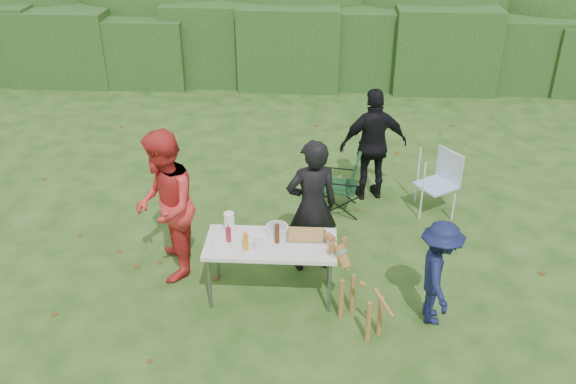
# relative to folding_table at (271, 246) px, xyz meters

# --- Properties ---
(ground) EXTENTS (80.00, 80.00, 0.00)m
(ground) POSITION_rel_folding_table_xyz_m (-0.21, -0.19, -0.69)
(ground) COLOR #1E4211
(hedge_row) EXTENTS (22.00, 1.40, 1.70)m
(hedge_row) POSITION_rel_folding_table_xyz_m (-0.21, 7.81, 0.16)
(hedge_row) COLOR #23471C
(hedge_row) RESTS_ON ground
(folding_table) EXTENTS (1.50, 0.70, 0.74)m
(folding_table) POSITION_rel_folding_table_xyz_m (0.00, 0.00, 0.00)
(folding_table) COLOR silver
(folding_table) RESTS_ON ground
(person_cook) EXTENTS (0.73, 0.58, 1.76)m
(person_cook) POSITION_rel_folding_table_xyz_m (0.45, 0.60, 0.19)
(person_cook) COLOR black
(person_cook) RESTS_ON ground
(person_red_jacket) EXTENTS (0.89, 1.05, 1.90)m
(person_red_jacket) POSITION_rel_folding_table_xyz_m (-1.29, 0.38, 0.26)
(person_red_jacket) COLOR red
(person_red_jacket) RESTS_ON ground
(person_black_puffy) EXTENTS (1.08, 0.64, 1.73)m
(person_black_puffy) POSITION_rel_folding_table_xyz_m (1.32, 2.48, 0.18)
(person_black_puffy) COLOR black
(person_black_puffy) RESTS_ON ground
(child) EXTENTS (0.48, 0.82, 1.25)m
(child) POSITION_rel_folding_table_xyz_m (1.85, -0.33, -0.06)
(child) COLOR #121840
(child) RESTS_ON ground
(dog) EXTENTS (0.86, 0.96, 0.88)m
(dog) POSITION_rel_folding_table_xyz_m (1.02, -0.50, -0.25)
(dog) COLOR olive
(dog) RESTS_ON ground
(camping_chair) EXTENTS (0.64, 0.64, 0.89)m
(camping_chair) POSITION_rel_folding_table_xyz_m (0.83, 2.04, -0.24)
(camping_chair) COLOR #14391B
(camping_chair) RESTS_ON ground
(lawn_chair) EXTENTS (0.76, 0.76, 0.92)m
(lawn_chair) POSITION_rel_folding_table_xyz_m (2.22, 2.10, -0.22)
(lawn_chair) COLOR #4096DB
(lawn_chair) RESTS_ON ground
(food_tray) EXTENTS (0.45, 0.30, 0.02)m
(food_tray) POSITION_rel_folding_table_xyz_m (0.40, 0.13, 0.06)
(food_tray) COLOR #B7B7BA
(food_tray) RESTS_ON folding_table
(focaccia_bread) EXTENTS (0.40, 0.26, 0.04)m
(focaccia_bread) POSITION_rel_folding_table_xyz_m (0.40, 0.13, 0.09)
(focaccia_bread) COLOR #B78B46
(focaccia_bread) RESTS_ON food_tray
(mustard_bottle) EXTENTS (0.06, 0.06, 0.20)m
(mustard_bottle) POSITION_rel_folding_table_xyz_m (-0.27, -0.15, 0.15)
(mustard_bottle) COLOR orange
(mustard_bottle) RESTS_ON folding_table
(ketchup_bottle) EXTENTS (0.06, 0.06, 0.22)m
(ketchup_bottle) POSITION_rel_folding_table_xyz_m (-0.47, -0.07, 0.16)
(ketchup_bottle) COLOR maroon
(ketchup_bottle) RESTS_ON folding_table
(beer_bottle) EXTENTS (0.06, 0.06, 0.24)m
(beer_bottle) POSITION_rel_folding_table_xyz_m (0.07, 0.01, 0.17)
(beer_bottle) COLOR #47230F
(beer_bottle) RESTS_ON folding_table
(paper_towel_roll) EXTENTS (0.12, 0.12, 0.26)m
(paper_towel_roll) POSITION_rel_folding_table_xyz_m (-0.50, 0.19, 0.18)
(paper_towel_roll) COLOR white
(paper_towel_roll) RESTS_ON folding_table
(cup_stack) EXTENTS (0.08, 0.08, 0.18)m
(cup_stack) POSITION_rel_folding_table_xyz_m (-0.13, -0.16, 0.14)
(cup_stack) COLOR white
(cup_stack) RESTS_ON folding_table
(pasta_bowl) EXTENTS (0.26, 0.26, 0.10)m
(pasta_bowl) POSITION_rel_folding_table_xyz_m (0.06, 0.20, 0.10)
(pasta_bowl) COLOR silver
(pasta_bowl) RESTS_ON folding_table
(plate_stack) EXTENTS (0.24, 0.24, 0.05)m
(plate_stack) POSITION_rel_folding_table_xyz_m (-0.54, -0.11, 0.08)
(plate_stack) COLOR white
(plate_stack) RESTS_ON folding_table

